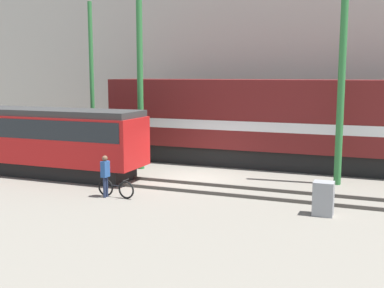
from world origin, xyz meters
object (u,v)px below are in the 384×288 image
(utility_pole_center, at_px, (140,79))
(utility_pole_right, at_px, (342,74))
(signal_box, at_px, (323,199))
(utility_pole_left, at_px, (92,85))
(streetcar, at_px, (48,138))
(bicycle, at_px, (116,189))
(freight_locomotive, at_px, (297,122))
(person, at_px, (105,172))

(utility_pole_center, distance_m, utility_pole_right, 9.90)
(signal_box, bearing_deg, utility_pole_left, 157.98)
(streetcar, relative_size, bicycle, 5.72)
(utility_pole_right, relative_size, signal_box, 8.19)
(streetcar, xyz_separation_m, utility_pole_left, (0.49, 3.18, 2.47))
(freight_locomotive, distance_m, person, 10.94)
(streetcar, xyz_separation_m, utility_pole_right, (13.29, 3.18, 3.05))
(streetcar, distance_m, utility_pole_left, 4.06)
(bicycle, bearing_deg, freight_locomotive, 57.53)
(streetcar, bearing_deg, utility_pole_center, 43.13)
(streetcar, xyz_separation_m, bicycle, (5.23, -2.53, -1.50))
(person, bearing_deg, streetcar, 151.27)
(utility_pole_right, distance_m, signal_box, 6.73)
(streetcar, distance_m, signal_box, 13.47)
(streetcar, bearing_deg, utility_pole_left, 81.25)
(freight_locomotive, height_order, person, freight_locomotive)
(freight_locomotive, distance_m, utility_pole_left, 11.04)
(utility_pole_center, xyz_separation_m, signal_box, (9.87, -5.17, -4.06))
(utility_pole_left, xyz_separation_m, signal_box, (12.78, -5.17, -3.74))
(utility_pole_center, relative_size, utility_pole_right, 0.95)
(signal_box, bearing_deg, utility_pole_right, 89.71)
(bicycle, xyz_separation_m, person, (-0.40, -0.12, 0.67))
(bicycle, relative_size, utility_pole_center, 0.18)
(freight_locomotive, distance_m, utility_pole_center, 8.44)
(freight_locomotive, distance_m, signal_box, 8.87)
(person, bearing_deg, signal_box, 4.50)
(bicycle, distance_m, utility_pole_center, 7.38)
(freight_locomotive, height_order, utility_pole_left, utility_pole_left)
(person, xyz_separation_m, signal_box, (8.43, 0.66, -0.44))
(person, height_order, utility_pole_right, utility_pole_right)
(streetcar, height_order, person, streetcar)
(freight_locomotive, bearing_deg, utility_pole_center, -157.01)
(streetcar, height_order, utility_pole_right, utility_pole_right)
(person, bearing_deg, bicycle, 17.18)
(utility_pole_left, bearing_deg, utility_pole_right, 0.00)
(person, bearing_deg, utility_pole_left, 126.70)
(utility_pole_left, bearing_deg, freight_locomotive, 17.00)
(utility_pole_left, relative_size, utility_pole_right, 0.88)
(freight_locomotive, distance_m, bicycle, 10.74)
(utility_pole_left, xyz_separation_m, utility_pole_center, (2.91, 0.00, 0.32))
(utility_pole_center, distance_m, signal_box, 11.86)
(utility_pole_right, xyz_separation_m, signal_box, (-0.03, -5.17, -4.31))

